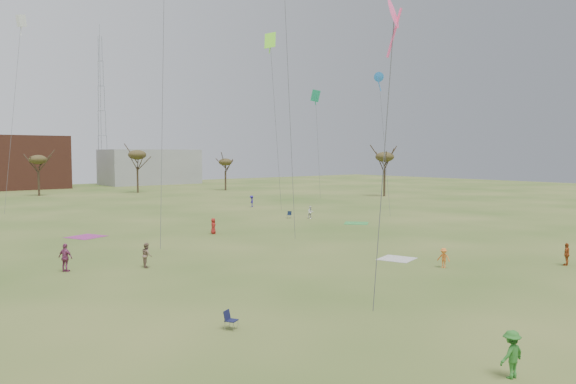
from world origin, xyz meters
TOP-DOWN VIEW (x-y plane):
  - ground at (0.00, 0.00)m, footprint 260.00×260.00m
  - flyer_near_center at (-4.73, -6.52)m, footprint 1.19×0.76m
  - spectator_fore_a at (17.21, 1.28)m, footprint 1.02×0.57m
  - spectator_fore_b at (-6.53, 19.87)m, footprint 0.87×1.00m
  - flyer_mid_b at (9.64, 6.41)m, footprint 0.75×1.02m
  - spectator_mid_d at (-11.48, 21.97)m, footprint 0.97×1.23m
  - spectator_mid_e at (21.95, 34.46)m, footprint 0.89×0.79m
  - flyer_far_b at (5.64, 30.76)m, footprint 0.79×0.92m
  - flyer_far_c at (24.63, 50.83)m, footprint 1.10×1.30m
  - blanket_cream at (9.61, 10.60)m, footprint 3.08×3.08m
  - blanket_plum at (-4.95, 36.86)m, footprint 3.89×3.89m
  - blanket_olive at (22.85, 27.52)m, footprint 3.78×3.78m
  - camp_chair_left at (-9.53, 4.47)m, footprint 0.70×0.72m
  - camp_chair_right at (19.99, 36.26)m, footprint 0.74×0.73m
  - kites_aloft at (-0.62, 33.74)m, footprint 62.73×67.36m
  - tree_line at (-2.85, 79.12)m, footprint 117.44×49.32m
  - building_brick at (5.00, 120.00)m, footprint 26.00×16.00m
  - building_grey at (40.00, 118.00)m, footprint 24.00×12.00m
  - radio_tower at (30.00, 125.00)m, footprint 1.51×1.72m

SIDE VIEW (x-z plane):
  - ground at x=0.00m, z-range 0.00..0.00m
  - blanket_cream at x=9.61m, z-range -0.01..0.02m
  - blanket_plum at x=-4.95m, z-range -0.01..0.02m
  - blanket_olive at x=22.85m, z-range -0.01..0.02m
  - camp_chair_left at x=-9.53m, z-range -0.18..0.69m
  - camp_chair_right at x=19.99m, z-range -0.18..0.69m
  - flyer_mid_b at x=9.64m, z-range 0.00..1.41m
  - spectator_mid_e at x=21.95m, z-range 0.00..1.53m
  - flyer_far_b at x=5.64m, z-range 0.00..1.58m
  - spectator_fore_a at x=17.21m, z-range 0.00..1.64m
  - spectator_fore_b at x=-6.53m, z-range 0.00..1.74m
  - flyer_near_center at x=-4.73m, z-range 0.00..1.74m
  - flyer_far_c at x=24.63m, z-range 0.00..1.74m
  - spectator_mid_d at x=-11.48m, z-range 0.00..1.95m
  - building_grey at x=40.00m, z-range 0.00..9.00m
  - building_brick at x=5.00m, z-range 0.00..12.00m
  - tree_line at x=-2.85m, z-range 2.63..11.54m
  - radio_tower at x=30.00m, z-range -1.29..39.71m
  - kites_aloft at x=-0.62m, z-range 7.28..34.17m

